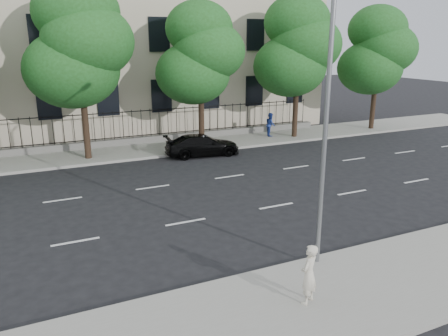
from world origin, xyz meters
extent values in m
plane|color=black|center=(0.00, 0.00, 0.00)|extent=(120.00, 120.00, 0.00)
cube|color=gray|center=(0.00, -4.00, 0.07)|extent=(60.00, 4.00, 0.15)
cube|color=gray|center=(0.00, 14.00, 0.07)|extent=(60.00, 4.00, 0.15)
cube|color=beige|center=(0.00, 23.00, 9.00)|extent=(34.00, 12.00, 18.00)
cube|color=slate|center=(0.00, 15.70, 0.35)|extent=(30.00, 0.50, 0.40)
cube|color=black|center=(0.00, 15.70, 0.65)|extent=(28.80, 0.05, 0.05)
cube|color=black|center=(0.00, 15.70, 2.25)|extent=(28.80, 0.05, 0.05)
cylinder|color=slate|center=(2.50, -2.30, 4.15)|extent=(0.14, 0.14, 8.00)
cylinder|color=#382619|center=(-2.00, 13.20, 1.81)|extent=(0.36, 0.36, 3.32)
ellipsoid|color=#1F4E1A|center=(-2.40, 13.50, 5.09)|extent=(5.13, 5.13, 4.21)
ellipsoid|color=#1F4E1A|center=(-1.50, 13.00, 6.58)|extent=(4.86, 4.86, 4.00)
ellipsoid|color=#1F4E1A|center=(-1.90, 13.60, 8.06)|extent=(4.59, 4.59, 3.78)
cylinder|color=#382619|center=(5.00, 13.20, 1.69)|extent=(0.36, 0.36, 3.08)
ellipsoid|color=#1F4E1A|center=(4.60, 13.50, 4.67)|extent=(4.56, 4.56, 3.74)
ellipsoid|color=#1F4E1A|center=(5.50, 13.00, 5.99)|extent=(4.32, 4.32, 3.55)
ellipsoid|color=#1F4E1A|center=(5.10, 13.60, 7.31)|extent=(4.08, 4.08, 3.36)
cylinder|color=#382619|center=(12.00, 13.20, 1.76)|extent=(0.36, 0.36, 3.22)
ellipsoid|color=#1F4E1A|center=(11.60, 13.50, 4.93)|extent=(4.94, 4.94, 4.06)
ellipsoid|color=#1F4E1A|center=(12.50, 13.00, 6.36)|extent=(4.68, 4.68, 3.85)
ellipsoid|color=#1F4E1A|center=(12.10, 13.60, 7.79)|extent=(4.42, 4.42, 3.64)
cylinder|color=#382619|center=(19.00, 13.20, 1.65)|extent=(0.36, 0.36, 3.01)
ellipsoid|color=#1F4E1A|center=(18.60, 13.50, 4.66)|extent=(4.75, 4.75, 3.90)
ellipsoid|color=#1F4E1A|center=(19.50, 13.00, 6.04)|extent=(4.50, 4.50, 3.70)
ellipsoid|color=#1F4E1A|center=(19.10, 13.60, 7.41)|extent=(4.25, 4.25, 3.50)
imported|color=black|center=(4.35, 11.50, 0.64)|extent=(4.60, 2.28, 1.29)
imported|color=beige|center=(0.95, -3.99, 0.95)|extent=(0.70, 0.63, 1.60)
imported|color=navy|center=(10.53, 14.03, 0.97)|extent=(0.84, 0.95, 1.63)
camera|label=1|loc=(-5.11, -11.98, 6.61)|focal=35.00mm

